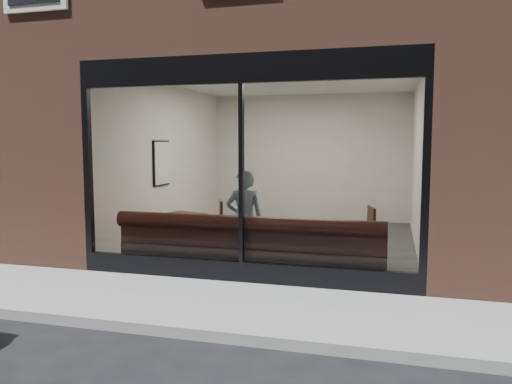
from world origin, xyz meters
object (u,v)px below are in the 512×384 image
(cafe_table_right, at_px, (354,225))
(cafe_chair_left, at_px, (211,239))
(cafe_chair_right, at_px, (359,250))
(person, at_px, (245,220))
(banquette, at_px, (249,260))
(cafe_table_left, at_px, (180,215))

(cafe_table_right, distance_m, cafe_chair_left, 2.75)
(cafe_table_right, bearing_deg, cafe_chair_right, 84.59)
(person, xyz_separation_m, cafe_chair_left, (-0.94, 1.00, -0.55))
(cafe_chair_left, bearing_deg, banquette, 108.24)
(cafe_table_left, distance_m, cafe_chair_left, 0.81)
(cafe_table_left, xyz_separation_m, cafe_chair_right, (3.01, 0.31, -0.50))
(person, distance_m, cafe_chair_left, 1.48)
(person, relative_size, cafe_table_right, 2.37)
(person, bearing_deg, cafe_chair_left, -64.02)
(cafe_table_right, relative_size, cafe_chair_left, 1.52)
(banquette, height_order, person, person)
(cafe_table_left, height_order, cafe_chair_right, cafe_table_left)
(person, height_order, cafe_chair_left, person)
(person, xyz_separation_m, cafe_table_left, (-1.30, 0.49, -0.05))
(person, distance_m, cafe_table_right, 1.68)
(cafe_table_right, bearing_deg, cafe_table_left, 175.45)
(banquette, distance_m, cafe_chair_left, 1.71)
(banquette, height_order, cafe_table_right, cafe_table_right)
(cafe_table_right, bearing_deg, banquette, -159.79)
(banquette, xyz_separation_m, cafe_table_left, (-1.47, 0.79, 0.52))
(cafe_table_left, bearing_deg, cafe_chair_left, 55.02)
(person, xyz_separation_m, cafe_table_right, (1.66, 0.25, -0.05))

